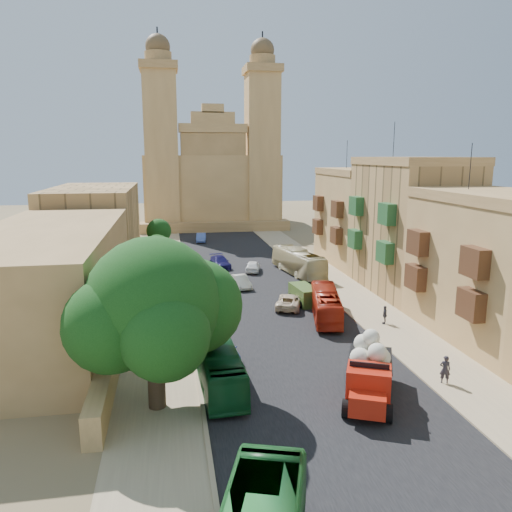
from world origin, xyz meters
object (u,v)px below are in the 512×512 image
object	(u,v)px
red_truck	(369,371)
pedestrian_a	(445,369)
car_blue_b	(201,238)
bus_red_east	(326,304)
ficus_tree	(155,309)
car_blue_a	(224,348)
olive_pickup	(304,295)
car_white_b	(253,266)
bus_green_north	(217,363)
street_tree_d	(159,231)
street_tree_b	(155,276)
car_white_a	(241,282)
street_tree_c	(157,248)
street_tree_a	(151,314)
church	(211,178)
car_cream	(289,301)
pedestrian_c	(385,315)
car_dkblue	(220,262)
bus_cream_east	(298,262)

from	to	relation	value
red_truck	pedestrian_a	size ratio (longest dim) A/B	3.87
car_blue_b	bus_red_east	bearing A→B (deg)	-73.25
ficus_tree	car_blue_a	world-z (taller)	ficus_tree
olive_pickup	car_blue_a	distance (m)	14.77
red_truck	car_white_b	distance (m)	33.23
bus_red_east	pedestrian_a	distance (m)	13.88
olive_pickup	bus_green_north	bearing A→B (deg)	-122.18
street_tree_d	car_blue_a	xyz separation A→B (m)	(5.00, -37.65, -2.87)
street_tree_b	olive_pickup	world-z (taller)	street_tree_b
olive_pickup	car_white_a	size ratio (longest dim) A/B	1.05
car_blue_a	car_blue_b	bearing A→B (deg)	79.99
street_tree_c	car_blue_a	bearing A→B (deg)	-78.97
street_tree_a	car_white_a	bearing A→B (deg)	62.39
red_truck	street_tree_c	bearing A→B (deg)	110.89
church	car_white_a	world-z (taller)	church
street_tree_a	car_white_a	size ratio (longest dim) A/B	1.08
car_cream	red_truck	bearing A→B (deg)	111.25
street_tree_c	car_blue_b	world-z (taller)	street_tree_c
car_blue_a	pedestrian_c	distance (m)	14.89
olive_pickup	car_cream	size ratio (longest dim) A/B	0.91
car_dkblue	car_blue_b	size ratio (longest dim) A/B	1.15
street_tree_b	car_blue_a	distance (m)	14.69
bus_cream_east	car_cream	size ratio (longest dim) A/B	2.29
bus_cream_east	pedestrian_a	bearing A→B (deg)	83.30
church	street_tree_c	bearing A→B (deg)	-103.21
car_white_b	car_blue_b	world-z (taller)	car_blue_b
olive_pickup	bus_green_north	world-z (taller)	bus_green_north
car_dkblue	church	bearing A→B (deg)	79.27
car_white_a	car_blue_b	distance (m)	30.03
car_white_a	street_tree_d	bearing A→B (deg)	106.14
street_tree_a	red_truck	bearing A→B (deg)	-35.76
ficus_tree	bus_red_east	size ratio (longest dim) A/B	1.08
red_truck	car_cream	bearing A→B (deg)	91.17
olive_pickup	car_blue_b	world-z (taller)	olive_pickup
olive_pickup	car_white_b	bearing A→B (deg)	100.56
olive_pickup	street_tree_d	bearing A→B (deg)	118.36
olive_pickup	pedestrian_c	world-z (taller)	olive_pickup
street_tree_c	pedestrian_c	world-z (taller)	street_tree_c
street_tree_a	car_blue_a	distance (m)	5.73
car_dkblue	car_white_b	world-z (taller)	car_dkblue
street_tree_d	bus_cream_east	distance (m)	21.82
street_tree_a	car_blue_b	bearing A→B (deg)	82.04
bus_green_north	car_blue_b	distance (m)	52.46
street_tree_c	car_dkblue	distance (m)	8.65
bus_cream_east	car_cream	xyz separation A→B (m)	(-4.24, -12.93, -0.84)
olive_pickup	pedestrian_a	world-z (taller)	pedestrian_a
car_blue_a	car_blue_b	distance (m)	48.49
car_cream	car_white_a	bearing A→B (deg)	-46.52
bus_cream_east	car_blue_b	bearing A→B (deg)	-77.98
car_blue_a	pedestrian_c	size ratio (longest dim) A/B	2.51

